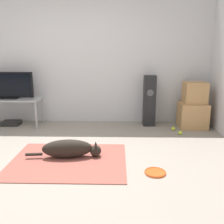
{
  "coord_description": "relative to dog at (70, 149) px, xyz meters",
  "views": [
    {
      "loc": [
        0.78,
        -2.88,
        1.41
      ],
      "look_at": [
        0.69,
        1.04,
        0.45
      ],
      "focal_mm": 40.0,
      "sensor_mm": 36.0,
      "label": 1
    }
  ],
  "objects": [
    {
      "name": "tennis_ball_near_speaker",
      "position": [
        1.66,
        1.24,
        -0.1
      ],
      "size": [
        0.07,
        0.07,
        0.07
      ],
      "color": "#C6E033",
      "rests_on": "ground_plane"
    },
    {
      "name": "ground_plane",
      "position": [
        -0.14,
        -0.25,
        -0.13
      ],
      "size": [
        12.0,
        12.0,
        0.0
      ],
      "primitive_type": "plane",
      "color": "gray"
    },
    {
      "name": "tv",
      "position": [
        -1.42,
        1.51,
        0.64
      ],
      "size": [
        0.93,
        0.2,
        0.5
      ],
      "color": "black",
      "rests_on": "tv_stand"
    },
    {
      "name": "floor_speaker",
      "position": [
        1.25,
        1.59,
        0.35
      ],
      "size": [
        0.22,
        0.23,
        0.97
      ],
      "color": "black",
      "rests_on": "ground_plane"
    },
    {
      "name": "dog",
      "position": [
        0.0,
        0.0,
        0.0
      ],
      "size": [
        1.01,
        0.28,
        0.25
      ],
      "color": "black",
      "rests_on": "area_rug"
    },
    {
      "name": "tennis_ball_by_boxes",
      "position": [
        1.73,
        1.01,
        -0.1
      ],
      "size": [
        0.07,
        0.07,
        0.07
      ],
      "color": "#C6E033",
      "rests_on": "ground_plane"
    },
    {
      "name": "wall_back",
      "position": [
        -0.14,
        1.85,
        1.14
      ],
      "size": [
        8.0,
        0.06,
        2.55
      ],
      "color": "silver",
      "rests_on": "ground_plane"
    },
    {
      "name": "tv_stand",
      "position": [
        -1.42,
        1.51,
        0.34
      ],
      "size": [
        1.18,
        0.52,
        0.53
      ],
      "color": "#A8A8AD",
      "rests_on": "ground_plane"
    },
    {
      "name": "game_console",
      "position": [
        -1.44,
        1.51,
        -0.09
      ],
      "size": [
        0.34,
        0.25,
        0.08
      ],
      "color": "black",
      "rests_on": "ground_plane"
    },
    {
      "name": "cardboard_box_lower",
      "position": [
        2.05,
        1.44,
        0.1
      ],
      "size": [
        0.5,
        0.44,
        0.47
      ],
      "color": "tan",
      "rests_on": "ground_plane"
    },
    {
      "name": "frisbee",
      "position": [
        1.09,
        -0.42,
        -0.12
      ],
      "size": [
        0.25,
        0.25,
        0.03
      ],
      "color": "#DB511E",
      "rests_on": "ground_plane"
    },
    {
      "name": "cardboard_box_upper",
      "position": [
        2.06,
        1.46,
        0.53
      ],
      "size": [
        0.4,
        0.35,
        0.39
      ],
      "color": "tan",
      "rests_on": "cardboard_box_lower"
    },
    {
      "name": "area_rug",
      "position": [
        -0.0,
        -0.1,
        -0.13
      ],
      "size": [
        1.5,
        1.18,
        0.01
      ],
      "color": "#934C42",
      "rests_on": "ground_plane"
    }
  ]
}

